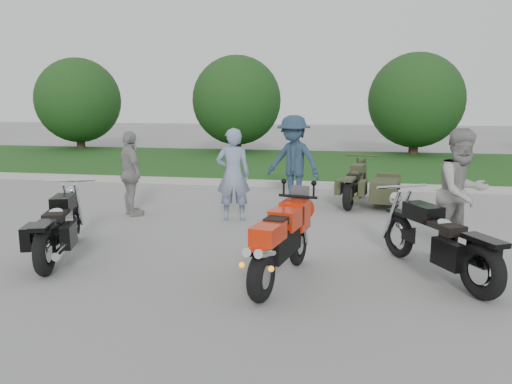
% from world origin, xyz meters
% --- Properties ---
extents(ground, '(80.00, 80.00, 0.00)m').
position_xyz_m(ground, '(0.00, 0.00, 0.00)').
color(ground, '#9E9E99').
rests_on(ground, ground).
extents(curb, '(60.00, 0.30, 0.15)m').
position_xyz_m(curb, '(0.00, 6.00, 0.07)').
color(curb, '#B1AEA6').
rests_on(curb, ground).
extents(grass_strip, '(60.00, 8.00, 0.14)m').
position_xyz_m(grass_strip, '(0.00, 10.15, 0.07)').
color(grass_strip, '#23581E').
rests_on(grass_strip, ground).
extents(tree_far_left, '(3.60, 3.60, 4.00)m').
position_xyz_m(tree_far_left, '(-10.00, 13.50, 2.19)').
color(tree_far_left, '#3F2B1C').
rests_on(tree_far_left, ground).
extents(tree_mid_left, '(3.60, 3.60, 4.00)m').
position_xyz_m(tree_mid_left, '(-3.00, 13.50, 2.19)').
color(tree_mid_left, '#3F2B1C').
rests_on(tree_mid_left, ground).
extents(tree_mid_right, '(3.60, 3.60, 4.00)m').
position_xyz_m(tree_mid_right, '(4.00, 13.50, 2.19)').
color(tree_mid_right, '#3F2B1C').
rests_on(tree_mid_right, ground).
extents(sportbike_red, '(0.61, 1.92, 0.92)m').
position_xyz_m(sportbike_red, '(0.70, -0.83, 0.54)').
color(sportbike_red, black).
rests_on(sportbike_red, ground).
extents(cruiser_left, '(0.84, 2.11, 0.83)m').
position_xyz_m(cruiser_left, '(-2.48, -0.46, 0.43)').
color(cruiser_left, black).
rests_on(cruiser_left, ground).
extents(cruiser_right, '(1.20, 2.06, 0.87)m').
position_xyz_m(cruiser_right, '(2.64, -0.31, 0.44)').
color(cruiser_right, black).
rests_on(cruiser_right, ground).
extents(cruiser_sidecar, '(1.27, 2.12, 0.82)m').
position_xyz_m(cruiser_sidecar, '(2.01, 4.02, 0.39)').
color(cruiser_sidecar, black).
rests_on(cruiser_sidecar, ground).
extents(person_stripe, '(0.70, 0.54, 1.71)m').
position_xyz_m(person_stripe, '(-0.60, 2.26, 0.86)').
color(person_stripe, '#818EAF').
rests_on(person_stripe, ground).
extents(person_grey, '(1.11, 1.05, 1.82)m').
position_xyz_m(person_grey, '(3.08, 0.79, 0.91)').
color(person_grey, '#999893').
rests_on(person_grey, ground).
extents(person_denim, '(1.41, 1.16, 1.90)m').
position_xyz_m(person_denim, '(0.36, 3.75, 0.95)').
color(person_denim, '#283E56').
rests_on(person_denim, ground).
extents(person_back, '(0.94, 0.97, 1.63)m').
position_xyz_m(person_back, '(-2.62, 2.28, 0.82)').
color(person_back, '#9A9A95').
rests_on(person_back, ground).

